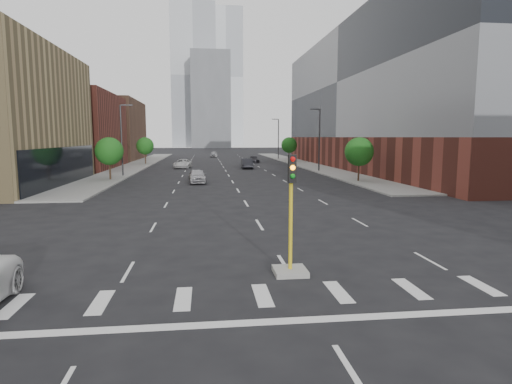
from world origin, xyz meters
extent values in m
cube|color=gray|center=(-15.00, 74.00, 0.07)|extent=(5.00, 92.00, 0.15)
cube|color=gray|center=(15.00, 74.00, 0.07)|extent=(5.00, 92.00, 0.15)
cube|color=brown|center=(-27.50, 66.00, 6.00)|extent=(20.00, 22.00, 12.00)
cube|color=brown|center=(-27.50, 92.00, 6.50)|extent=(20.00, 24.00, 13.00)
cube|color=brown|center=(29.50, 60.00, 2.50)|extent=(24.00, 70.00, 5.00)
cube|color=slate|center=(29.50, 60.00, 13.50)|extent=(24.00, 70.00, 17.00)
cube|color=#B2B7BC|center=(-8.00, 220.00, 35.00)|extent=(22.00, 22.00, 70.00)
cube|color=#B2B7BC|center=(10.00, 260.00, 40.00)|extent=(20.00, 20.00, 80.00)
cube|color=slate|center=(0.00, 200.00, 22.00)|extent=(18.00, 18.00, 44.00)
cube|color=#999993|center=(0.00, 9.00, 0.10)|extent=(1.20, 1.20, 0.20)
cylinder|color=gold|center=(0.00, 9.00, 1.80)|extent=(0.14, 0.14, 3.20)
cube|color=black|center=(0.00, 8.82, 3.90)|extent=(0.28, 0.18, 1.00)
sphere|color=red|center=(0.00, 8.72, 4.25)|extent=(0.18, 0.18, 0.18)
sphere|color=orange|center=(0.00, 8.72, 3.95)|extent=(0.18, 0.18, 0.18)
sphere|color=#0C7F19|center=(0.00, 8.72, 3.65)|extent=(0.18, 0.18, 0.18)
cylinder|color=#2D2D30|center=(13.50, 55.00, 4.50)|extent=(0.20, 0.20, 9.00)
cube|color=#2D2D30|center=(12.70, 55.00, 9.00)|extent=(1.40, 0.22, 0.15)
cylinder|color=#2D2D30|center=(13.50, 90.00, 4.50)|extent=(0.20, 0.20, 9.00)
cube|color=#2D2D30|center=(12.70, 90.00, 9.00)|extent=(1.40, 0.22, 0.15)
cylinder|color=#2D2D30|center=(-13.50, 50.00, 4.50)|extent=(0.20, 0.20, 9.00)
cube|color=#2D2D30|center=(-12.70, 50.00, 9.00)|extent=(1.40, 0.22, 0.15)
cylinder|color=#382619|center=(-14.00, 45.00, 1.02)|extent=(0.20, 0.20, 1.75)
sphere|color=#194C14|center=(-14.00, 45.00, 3.40)|extent=(3.20, 3.20, 3.20)
cylinder|color=#382619|center=(-14.00, 75.00, 1.02)|extent=(0.20, 0.20, 1.75)
sphere|color=#194C14|center=(-14.00, 75.00, 3.40)|extent=(3.20, 3.20, 3.20)
cylinder|color=#382619|center=(14.00, 40.00, 1.02)|extent=(0.20, 0.20, 1.75)
sphere|color=#194C14|center=(14.00, 40.00, 3.40)|extent=(3.20, 3.20, 3.20)
cylinder|color=#382619|center=(14.00, 80.00, 1.02)|extent=(0.20, 0.20, 1.75)
sphere|color=#194C14|center=(14.00, 80.00, 3.40)|extent=(3.20, 3.20, 3.20)
imported|color=#A9A8AD|center=(-3.94, 41.15, 0.78)|extent=(2.10, 4.66, 1.55)
imported|color=black|center=(3.63, 62.06, 0.82)|extent=(1.88, 5.01, 1.63)
imported|color=silver|center=(-6.67, 64.35, 0.73)|extent=(2.91, 5.45, 1.46)
imported|color=black|center=(6.44, 77.63, 0.67)|extent=(1.90, 4.63, 1.34)
imported|color=#A3A4A8|center=(-0.77, 102.25, 0.75)|extent=(1.97, 4.46, 1.49)
camera|label=1|loc=(-3.06, -6.00, 5.02)|focal=30.00mm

